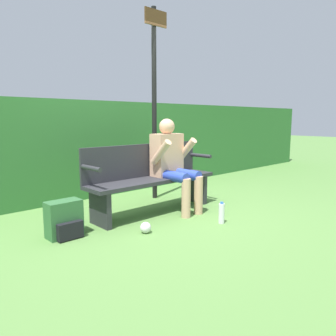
# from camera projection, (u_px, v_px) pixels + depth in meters

# --- Properties ---
(ground_plane) EXTENTS (40.00, 40.00, 0.00)m
(ground_plane) POSITION_uv_depth(u_px,v_px,m) (154.00, 212.00, 4.18)
(ground_plane) COLOR #5B8942
(hedge_back) EXTENTS (12.00, 0.44, 1.45)m
(hedge_back) POSITION_uv_depth(u_px,v_px,m) (94.00, 148.00, 5.10)
(hedge_back) COLOR #337033
(hedge_back) RESTS_ON ground
(park_bench) EXTENTS (1.81, 0.42, 0.87)m
(park_bench) POSITION_uv_depth(u_px,v_px,m) (151.00, 177.00, 4.15)
(park_bench) COLOR #2D2D33
(park_bench) RESTS_ON ground
(person_seated) EXTENTS (0.54, 0.63, 1.19)m
(person_seated) POSITION_uv_depth(u_px,v_px,m) (173.00, 160.00, 4.21)
(person_seated) COLOR #DBA884
(person_seated) RESTS_ON ground
(backpack) EXTENTS (0.34, 0.26, 0.37)m
(backpack) POSITION_uv_depth(u_px,v_px,m) (65.00, 220.00, 3.29)
(backpack) COLOR #336638
(backpack) RESTS_ON ground
(water_bottle) EXTENTS (0.07, 0.07, 0.25)m
(water_bottle) POSITION_uv_depth(u_px,v_px,m) (222.00, 213.00, 3.73)
(water_bottle) COLOR white
(water_bottle) RESTS_ON ground
(signpost) EXTENTS (0.39, 0.09, 2.73)m
(signpost) POSITION_uv_depth(u_px,v_px,m) (154.00, 95.00, 4.73)
(signpost) COLOR black
(signpost) RESTS_ON ground
(parked_car) EXTENTS (2.21, 4.58, 1.28)m
(parked_car) POSITION_uv_depth(u_px,v_px,m) (121.00, 132.00, 14.37)
(parked_car) COLOR #B7BCC6
(parked_car) RESTS_ON ground
(litter_crumple) EXTENTS (0.12, 0.12, 0.12)m
(litter_crumple) POSITION_uv_depth(u_px,v_px,m) (146.00, 228.00, 3.42)
(litter_crumple) COLOR silver
(litter_crumple) RESTS_ON ground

